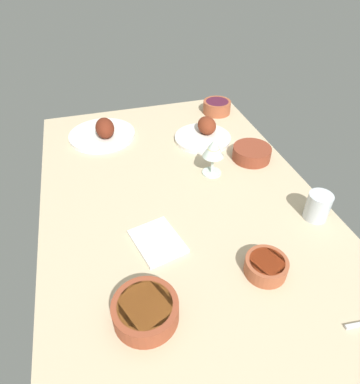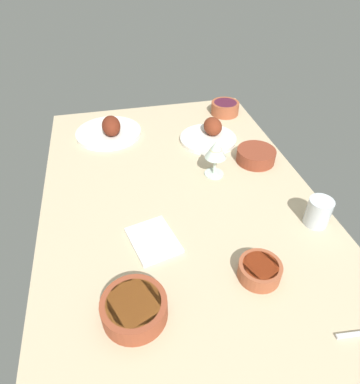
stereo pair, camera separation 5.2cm
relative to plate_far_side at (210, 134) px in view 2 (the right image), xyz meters
The scene contains 10 objects.
dining_table 39.60cm from the plate_far_side, 31.09° to the right, with size 140.00×90.00×4.00cm, color #C6B28E.
plate_far_side is the anchor object (origin of this frame).
plate_center_main 42.49cm from the plate_far_side, 107.02° to the right, with size 27.70×27.70×9.06cm.
bowl_sauce 69.73cm from the plate_far_side, ahead, with size 11.14×11.14×4.52cm.
bowl_potatoes 23.10cm from the plate_far_side, 32.26° to the left, with size 14.52×14.52×5.01cm.
bowl_onions 24.94cm from the plate_far_side, 146.95° to the left, with size 12.88×12.88×5.68cm.
bowl_soup 83.59cm from the plate_far_side, 28.62° to the right, with size 15.44×15.44×5.44cm.
wine_glass 25.93cm from the plate_far_side, 12.84° to the right, with size 7.60×7.60×14.00cm.
water_tumbler 57.47cm from the plate_far_side, 17.48° to the left, with size 7.25×7.25×8.89cm, color silver.
folded_napkin 60.79cm from the plate_far_side, 32.00° to the right, with size 15.41×12.23×1.20cm, color white.
Camera 2 is at (82.93, -18.63, 76.63)cm, focal length 31.25 mm.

